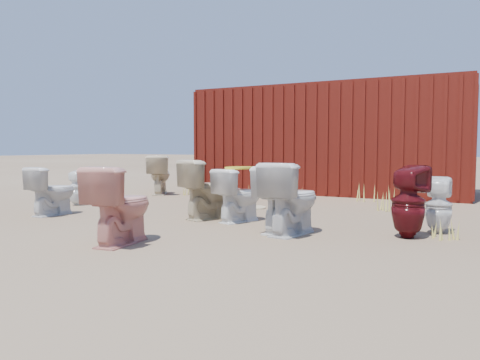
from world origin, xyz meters
The scene contains 22 objects.
ground centered at (0.00, 0.00, 0.00)m, with size 100.00×100.00×0.00m, color brown.
shipping_container centered at (0.00, 5.20, 1.20)m, with size 6.00×2.40×2.40m, color #4D140C.
toilet_front_a centered at (-2.62, -0.54, 0.37)m, with size 0.41×0.72×0.73m, color white.
toilet_front_pink centered at (-0.23, -1.68, 0.42)m, with size 0.47×0.82×0.83m, color #E29182.
toilet_front_c centered at (1.02, -0.23, 0.40)m, with size 0.45×0.79×0.81m, color white.
toilet_front_maroon centered at (2.43, 0.08, 0.41)m, with size 0.37×0.38×0.83m, color #500D12.
toilet_front_e centered at (1.17, -0.32, 0.43)m, with size 0.48×0.84×0.85m, color silver.
toilet_back_a centered at (-3.23, 0.50, 0.32)m, with size 0.29×0.29×0.64m, color white.
toilet_back_beige_left centered at (-3.14, 2.76, 0.43)m, with size 0.48×0.84×0.85m, color beige.
toilet_back_beige_right centered at (-0.32, 0.26, 0.43)m, with size 0.48×0.84×0.85m, color beige.
toilet_back_yellowlid centered at (0.18, 0.22, 0.37)m, with size 0.41×0.72×0.74m, color white.
toilet_back_e centered at (2.71, 0.55, 0.34)m, with size 0.30×0.31×0.68m, color white.
yellow_lid centered at (0.18, 0.22, 0.75)m, with size 0.37×0.47×0.03m, color gold.
loose_tank centered at (-0.59, 1.18, 0.17)m, with size 0.50×0.20×0.35m, color white.
loose_lid_near centered at (-1.31, 1.82, 0.01)m, with size 0.38×0.49×0.02m, color beige.
loose_lid_far centered at (-0.25, 1.63, 0.01)m, with size 0.36×0.47×0.02m, color beige.
weed_clump_a centered at (-2.38, 2.96, 0.15)m, with size 0.36×0.36×0.29m, color #CCC151.
weed_clump_b centered at (0.12, 2.61, 0.13)m, with size 0.32×0.32×0.26m, color #CCC151.
weed_clump_c centered at (1.82, 2.42, 0.17)m, with size 0.36×0.36×0.34m, color #CCC151.
weed_clump_d centered at (-1.17, 3.03, 0.13)m, with size 0.30×0.30×0.26m, color #CCC151.
weed_clump_e centered at (1.19, 3.50, 0.16)m, with size 0.34×0.34×0.31m, color #CCC151.
weed_clump_f centered at (2.81, 0.17, 0.11)m, with size 0.28×0.28×0.21m, color #CCC151.
Camera 1 is at (3.19, -5.45, 1.03)m, focal length 35.00 mm.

